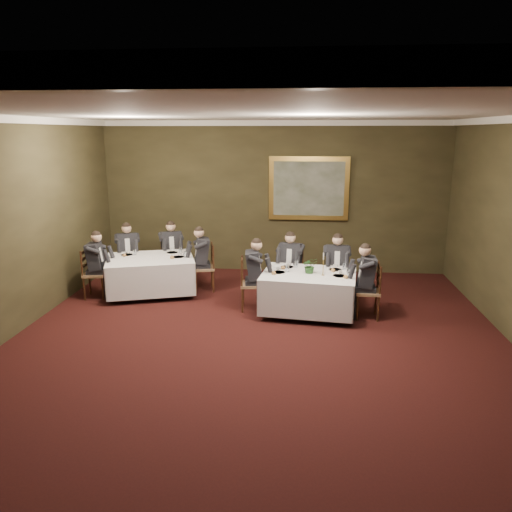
% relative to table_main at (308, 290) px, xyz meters
% --- Properties ---
extents(ground, '(10.00, 10.00, 0.00)m').
position_rel_table_main_xyz_m(ground, '(-0.80, -2.10, -0.45)').
color(ground, black).
rests_on(ground, ground).
extents(ceiling, '(8.00, 10.00, 0.10)m').
position_rel_table_main_xyz_m(ceiling, '(-0.80, -2.10, 3.05)').
color(ceiling, silver).
rests_on(ceiling, back_wall).
extents(back_wall, '(8.00, 0.10, 3.50)m').
position_rel_table_main_xyz_m(back_wall, '(-0.80, 2.90, 1.30)').
color(back_wall, '#2D2816').
rests_on(back_wall, ground).
extents(crown_molding, '(8.00, 10.00, 0.12)m').
position_rel_table_main_xyz_m(crown_molding, '(-0.80, -2.10, 2.99)').
color(crown_molding, white).
rests_on(crown_molding, back_wall).
extents(table_main, '(1.82, 1.47, 0.67)m').
position_rel_table_main_xyz_m(table_main, '(0.00, 0.00, 0.00)').
color(table_main, black).
rests_on(table_main, ground).
extents(table_second, '(2.06, 1.79, 0.67)m').
position_rel_table_main_xyz_m(table_second, '(-3.21, 0.86, 0.00)').
color(table_second, black).
rests_on(table_second, ground).
extents(chair_main_backleft, '(0.53, 0.51, 1.00)m').
position_rel_table_main_xyz_m(chair_main_backleft, '(-0.34, 0.91, -0.17)').
color(chair_main_backleft, olive).
rests_on(chair_main_backleft, ground).
extents(diner_main_backleft, '(0.50, 0.56, 1.35)m').
position_rel_table_main_xyz_m(diner_main_backleft, '(-0.35, 0.90, 0.06)').
color(diner_main_backleft, black).
rests_on(diner_main_backleft, chair_main_backleft).
extents(chair_main_backright, '(0.45, 0.43, 1.00)m').
position_rel_table_main_xyz_m(chair_main_backright, '(0.55, 0.80, -0.17)').
color(chair_main_backright, olive).
rests_on(chair_main_backright, ground).
extents(diner_main_backright, '(0.43, 0.49, 1.35)m').
position_rel_table_main_xyz_m(diner_main_backright, '(0.55, 0.79, 0.06)').
color(diner_main_backright, black).
rests_on(diner_main_backright, chair_main_backright).
extents(chair_main_endleft, '(0.46, 0.48, 1.00)m').
position_rel_table_main_xyz_m(chair_main_endleft, '(-1.06, 0.12, -0.17)').
color(chair_main_endleft, olive).
rests_on(chair_main_endleft, ground).
extents(diner_main_endleft, '(0.51, 0.45, 1.35)m').
position_rel_table_main_xyz_m(diner_main_endleft, '(-1.04, 0.13, 0.06)').
color(diner_main_endleft, black).
rests_on(diner_main_endleft, chair_main_endleft).
extents(chair_main_endright, '(0.43, 0.45, 1.00)m').
position_rel_table_main_xyz_m(chair_main_endright, '(1.06, -0.13, -0.17)').
color(chair_main_endright, olive).
rests_on(chair_main_endright, ground).
extents(diner_main_endright, '(0.49, 0.43, 1.35)m').
position_rel_table_main_xyz_m(diner_main_endright, '(1.04, -0.13, 0.06)').
color(diner_main_endright, black).
rests_on(diner_main_endright, chair_main_endright).
extents(chair_sec_backleft, '(0.56, 0.55, 1.00)m').
position_rel_table_main_xyz_m(chair_sec_backleft, '(-3.92, 1.57, -0.17)').
color(chair_sec_backleft, olive).
rests_on(chair_sec_backleft, ground).
extents(diner_sec_backleft, '(0.54, 0.59, 1.35)m').
position_rel_table_main_xyz_m(diner_sec_backleft, '(-3.92, 1.56, 0.06)').
color(diner_sec_backleft, black).
rests_on(diner_sec_backleft, chair_sec_backleft).
extents(chair_sec_backright, '(0.57, 0.56, 1.00)m').
position_rel_table_main_xyz_m(chair_sec_backright, '(-3.03, 1.85, -0.17)').
color(chair_sec_backright, olive).
rests_on(chair_sec_backright, ground).
extents(diner_sec_backright, '(0.56, 0.60, 1.35)m').
position_rel_table_main_xyz_m(diner_sec_backright, '(-3.02, 1.84, 0.06)').
color(diner_sec_backright, black).
rests_on(diner_sec_backright, chair_sec_backright).
extents(chair_sec_endright, '(0.52, 0.53, 1.00)m').
position_rel_table_main_xyz_m(chair_sec_endright, '(-2.16, 1.19, -0.17)').
color(chair_sec_endright, olive).
rests_on(chair_sec_endright, ground).
extents(diner_sec_endright, '(0.57, 0.51, 1.35)m').
position_rel_table_main_xyz_m(diner_sec_endright, '(-2.17, 1.18, 0.06)').
color(diner_sec_endright, black).
rests_on(diner_sec_endright, chair_sec_endright).
extents(chair_sec_endleft, '(0.47, 0.49, 1.00)m').
position_rel_table_main_xyz_m(chair_sec_endleft, '(-4.26, 0.53, -0.17)').
color(chair_sec_endleft, olive).
rests_on(chair_sec_endleft, ground).
extents(diner_sec_endleft, '(0.53, 0.46, 1.35)m').
position_rel_table_main_xyz_m(diner_sec_endleft, '(-4.24, 0.53, 0.06)').
color(diner_sec_endleft, black).
rests_on(diner_sec_endleft, chair_sec_endleft).
extents(centerpiece, '(0.32, 0.29, 0.30)m').
position_rel_table_main_xyz_m(centerpiece, '(0.02, 0.01, 0.47)').
color(centerpiece, '#2D5926').
rests_on(centerpiece, table_main).
extents(candlestick, '(0.06, 0.06, 0.43)m').
position_rel_table_main_xyz_m(candlestick, '(0.25, -0.11, 0.47)').
color(candlestick, '#B98E38').
rests_on(candlestick, table_main).
extents(place_setting_table_main, '(0.33, 0.31, 0.14)m').
position_rel_table_main_xyz_m(place_setting_table_main, '(-0.35, 0.43, 0.35)').
color(place_setting_table_main, white).
rests_on(place_setting_table_main, table_main).
extents(place_setting_table_second, '(0.33, 0.31, 0.14)m').
position_rel_table_main_xyz_m(place_setting_table_second, '(-3.71, 1.09, 0.35)').
color(place_setting_table_second, white).
rests_on(place_setting_table_second, table_second).
extents(painting, '(1.83, 0.09, 1.45)m').
position_rel_table_main_xyz_m(painting, '(0.00, 2.83, 1.53)').
color(painting, gold).
rests_on(painting, back_wall).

